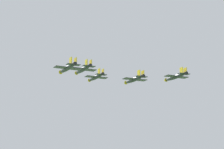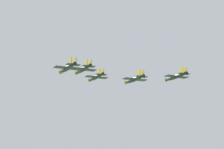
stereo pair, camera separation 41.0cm
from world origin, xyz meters
The scene contains 5 objects.
jet_lead centered at (29.72, 20.69, 95.21)m, with size 12.43×11.35×3.13m.
jet_left_wingman centered at (13.63, 20.45, 94.61)m, with size 12.67×11.54×3.19m.
jet_right_wingman centered at (27.37, 4.76, 92.92)m, with size 12.85×11.85×3.25m.
jet_left_outer centered at (-2.47, 20.21, 91.24)m, with size 12.36×11.42×3.13m.
jet_right_outer centered at (25.01, -11.16, 92.52)m, with size 12.44×11.37×3.13m.
Camera 1 is at (-131.85, -29.93, 57.38)m, focal length 70.80 mm.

